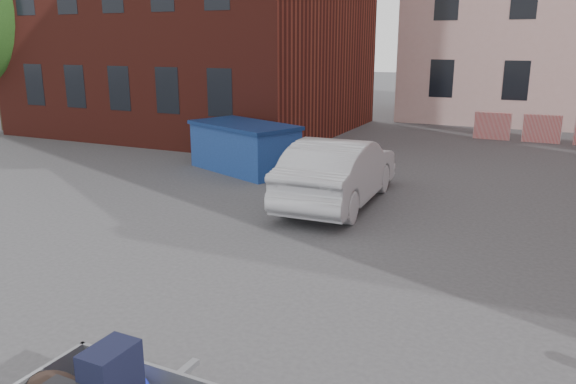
% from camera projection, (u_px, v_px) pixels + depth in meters
% --- Properties ---
extents(ground, '(120.00, 120.00, 0.00)m').
position_uv_depth(ground, '(227.00, 272.00, 8.94)').
color(ground, '#38383A').
rests_on(ground, ground).
extents(far_building, '(6.00, 6.00, 8.00)m').
position_uv_depth(far_building, '(132.00, 34.00, 35.31)').
color(far_building, maroon).
rests_on(far_building, ground).
extents(barriers, '(4.70, 0.18, 1.00)m').
position_uv_depth(barriers, '(542.00, 129.00, 20.23)').
color(barriers, red).
rests_on(barriers, ground).
extents(dumpster, '(3.59, 2.77, 1.34)m').
position_uv_depth(dumpster, '(244.00, 147.00, 15.80)').
color(dumpster, navy).
rests_on(dumpster, ground).
extents(silver_car, '(1.73, 4.56, 1.49)m').
position_uv_depth(silver_car, '(339.00, 171.00, 12.55)').
color(silver_car, silver).
rests_on(silver_car, ground).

